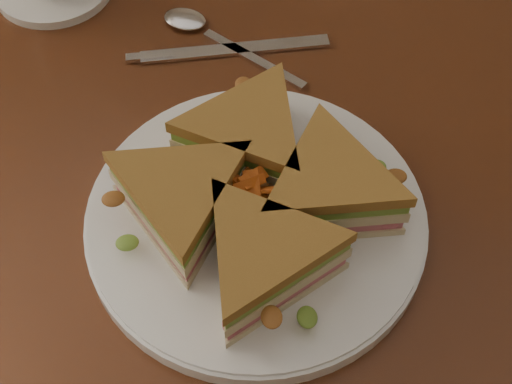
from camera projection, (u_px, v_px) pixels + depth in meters
table at (232, 233)px, 0.74m from camera, size 1.20×0.80×0.75m
plate at (256, 220)px, 0.62m from camera, size 0.30×0.30×0.02m
sandwich_wedges at (256, 195)px, 0.59m from camera, size 0.30×0.30×0.06m
crisps_mound at (256, 198)px, 0.59m from camera, size 0.09×0.09×0.05m
spoon at (201, 29)px, 0.77m from camera, size 0.18×0.07×0.01m
knife at (222, 51)px, 0.75m from camera, size 0.19×0.12×0.00m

